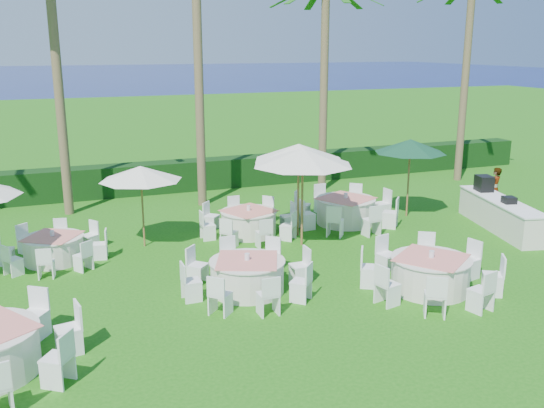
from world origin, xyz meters
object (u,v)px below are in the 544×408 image
(banquet_table_b, at_px, (247,275))
(umbrella_d, at_px, (299,152))
(staff_person, at_px, (495,189))
(banquet_table_f, at_px, (345,210))
(umbrella_green, at_px, (410,146))
(buffet_table, at_px, (500,213))
(banquet_table_d, at_px, (54,248))
(umbrella_b, at_px, (303,157))
(banquet_table_e, at_px, (249,222))
(umbrella_c, at_px, (141,173))
(banquet_table_c, at_px, (430,273))

(banquet_table_b, relative_size, umbrella_d, 1.10)
(staff_person, bearing_deg, banquet_table_b, -4.23)
(banquet_table_b, height_order, banquet_table_f, banquet_table_f)
(banquet_table_b, relative_size, staff_person, 2.01)
(umbrella_green, distance_m, buffet_table, 3.62)
(banquet_table_d, distance_m, umbrella_b, 7.38)
(banquet_table_e, bearing_deg, buffet_table, -16.92)
(umbrella_green, bearing_deg, banquet_table_f, -179.43)
(banquet_table_d, xyz_separation_m, umbrella_green, (11.59, 0.44, 2.07))
(banquet_table_b, distance_m, banquet_table_e, 4.55)
(umbrella_c, bearing_deg, umbrella_green, 0.12)
(banquet_table_b, xyz_separation_m, banquet_table_f, (4.90, 4.31, 0.03))
(banquet_table_e, relative_size, umbrella_c, 1.27)
(banquet_table_d, distance_m, staff_person, 14.87)
(banquet_table_b, distance_m, umbrella_d, 5.16)
(banquet_table_b, height_order, staff_person, staff_person)
(banquet_table_f, relative_size, umbrella_c, 1.43)
(umbrella_d, height_order, staff_person, umbrella_d)
(umbrella_b, relative_size, buffet_table, 0.68)
(banquet_table_b, bearing_deg, umbrella_green, 30.67)
(banquet_table_c, xyz_separation_m, banquet_table_f, (0.75, 5.82, 0.01))
(umbrella_d, bearing_deg, umbrella_green, 8.77)
(staff_person, bearing_deg, banquet_table_e, -27.07)
(umbrella_b, xyz_separation_m, staff_person, (7.94, 1.05, -1.87))
(banquet_table_c, distance_m, umbrella_d, 5.75)
(banquet_table_e, bearing_deg, banquet_table_d, -176.06)
(banquet_table_d, xyz_separation_m, buffet_table, (13.51, -1.95, 0.15))
(umbrella_green, height_order, staff_person, umbrella_green)
(banquet_table_e, bearing_deg, staff_person, -3.04)
(banquet_table_e, relative_size, umbrella_d, 1.06)
(umbrella_b, bearing_deg, umbrella_green, 18.63)
(banquet_table_b, relative_size, umbrella_c, 1.32)
(banquet_table_e, bearing_deg, umbrella_b, -53.39)
(umbrella_c, bearing_deg, banquet_table_b, -67.90)
(banquet_table_c, relative_size, umbrella_green, 1.24)
(banquet_table_c, height_order, banquet_table_f, banquet_table_f)
(banquet_table_e, height_order, umbrella_c, umbrella_c)
(umbrella_c, height_order, staff_person, umbrella_c)
(umbrella_b, xyz_separation_m, umbrella_d, (0.26, 0.89, -0.03))
(banquet_table_f, distance_m, umbrella_c, 6.88)
(banquet_table_f, xyz_separation_m, umbrella_c, (-6.65, 0.00, 1.74))
(umbrella_c, relative_size, staff_person, 1.53)
(banquet_table_b, height_order, umbrella_d, umbrella_d)
(umbrella_c, height_order, buffet_table, umbrella_c)
(umbrella_green, distance_m, staff_person, 3.71)
(umbrella_green, xyz_separation_m, staff_person, (3.28, -0.52, -1.66))
(umbrella_d, relative_size, buffet_table, 0.67)
(banquet_table_c, height_order, buffet_table, buffet_table)
(banquet_table_d, bearing_deg, buffet_table, -8.22)
(umbrella_b, xyz_separation_m, umbrella_c, (-4.39, 1.55, -0.46))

